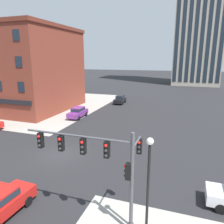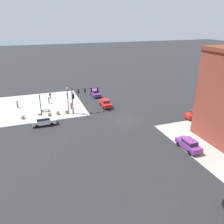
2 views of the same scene
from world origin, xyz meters
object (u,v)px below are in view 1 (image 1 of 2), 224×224
Objects in this scene: traffic_signal_main at (103,161)px; street_lamp_corner_near at (148,178)px; car_main_mid at (78,112)px; car_main_northbound_near at (120,99)px.

street_lamp_corner_near is at bearing -8.26° from traffic_signal_main.
traffic_signal_main reaches higher than car_main_mid.
street_lamp_corner_near reaches higher than car_main_mid.
traffic_signal_main is 1.45× the size of car_main_northbound_near.
traffic_signal_main is 23.82m from car_main_mid.
car_main_mid is (-12.27, 20.20, -2.98)m from traffic_signal_main.
car_main_northbound_near is (-9.18, 33.36, -2.98)m from traffic_signal_main.
car_main_northbound_near and car_main_mid have the same top height.
street_lamp_corner_near is at bearing -70.86° from car_main_northbound_near.
traffic_signal_main is 2.58m from street_lamp_corner_near.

